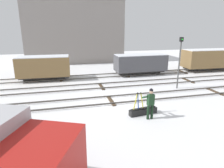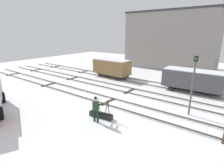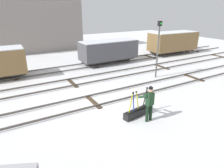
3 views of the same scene
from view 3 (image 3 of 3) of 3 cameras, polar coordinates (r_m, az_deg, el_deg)
The scene contains 10 objects.
ground_plane at distance 12.05m, azimuth -5.42°, elevation -5.16°, with size 60.00×60.00×0.00m, color white.
track_main_line at distance 12.00m, azimuth -5.43°, elevation -4.69°, with size 44.00×1.94×0.18m.
track_siding_near at distance 15.13m, azimuth -11.21°, elevation 0.51°, with size 44.00×1.94×0.18m.
track_siding_far at distance 18.52m, azimuth -15.04°, elevation 3.96°, with size 44.00×1.94×0.18m.
switch_lever_frame at distance 10.59m, azimuth 7.47°, elevation -7.61°, with size 1.83×0.64×1.45m.
rail_worker at distance 9.86m, azimuth 10.54°, elevation -4.86°, with size 0.61×0.76×1.84m.
signal_post at distance 15.98m, azimuth 12.97°, elevation 10.85°, with size 0.24×0.32×4.36m.
apartment_building at distance 29.11m, azimuth -24.97°, elevation 17.80°, with size 14.41×7.05×9.24m.
freight_car_mid_siding at distance 20.10m, azimuth -0.95°, elevation 9.54°, with size 5.70×2.24×2.27m.
freight_car_near_switch at distance 25.42m, azimuth 16.90°, elevation 11.44°, with size 6.03×2.48×2.60m.
Camera 3 is at (-4.40, -9.90, 5.27)m, focal length 32.23 mm.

